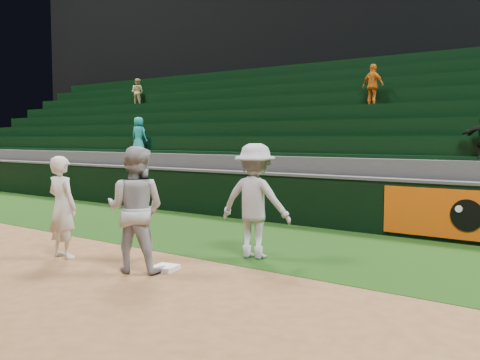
% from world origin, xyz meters
% --- Properties ---
extents(ground, '(70.00, 70.00, 0.00)m').
position_xyz_m(ground, '(0.00, 0.00, 0.00)').
color(ground, brown).
rests_on(ground, ground).
extents(foul_grass, '(36.00, 4.20, 0.01)m').
position_xyz_m(foul_grass, '(0.00, 3.00, 0.00)').
color(foul_grass, black).
rests_on(foul_grass, ground).
extents(upper_deck, '(40.00, 12.00, 12.00)m').
position_xyz_m(upper_deck, '(0.00, 17.45, 6.00)').
color(upper_deck, black).
rests_on(upper_deck, ground).
extents(first_base, '(0.42, 0.42, 0.08)m').
position_xyz_m(first_base, '(0.08, -0.04, 0.04)').
color(first_base, white).
rests_on(first_base, ground).
extents(first_baseman, '(0.66, 0.44, 1.81)m').
position_xyz_m(first_baseman, '(-2.04, -0.46, 0.90)').
color(first_baseman, silver).
rests_on(first_baseman, ground).
extents(baserunner, '(1.19, 1.08, 1.99)m').
position_xyz_m(baserunner, '(-0.27, -0.34, 1.00)').
color(baserunner, '#9FA1A9').
rests_on(baserunner, ground).
extents(base_coach, '(1.42, 0.96, 2.02)m').
position_xyz_m(base_coach, '(0.70, 1.57, 1.02)').
color(base_coach, '#A2A4B0').
rests_on(base_coach, foul_grass).
extents(field_wall, '(36.00, 0.45, 1.25)m').
position_xyz_m(field_wall, '(0.03, 5.20, 0.63)').
color(field_wall, black).
rests_on(field_wall, ground).
extents(stadium_seating, '(36.00, 5.95, 4.85)m').
position_xyz_m(stadium_seating, '(-0.00, 8.97, 1.70)').
color(stadium_seating, '#3A3A3C').
rests_on(stadium_seating, ground).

